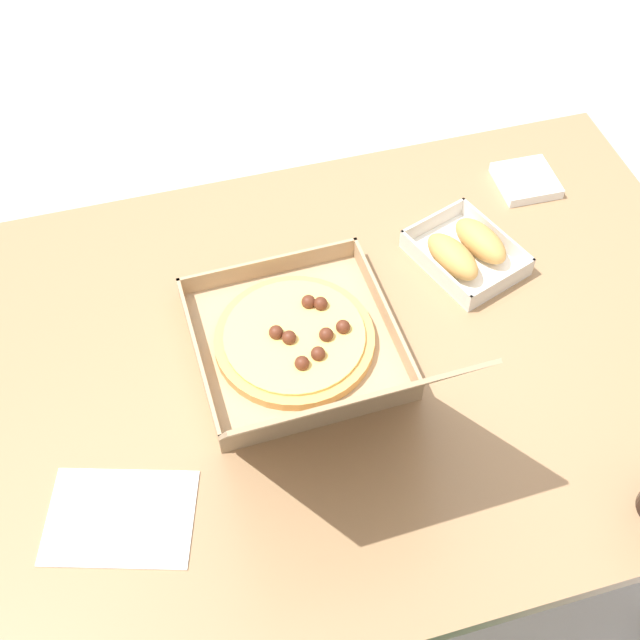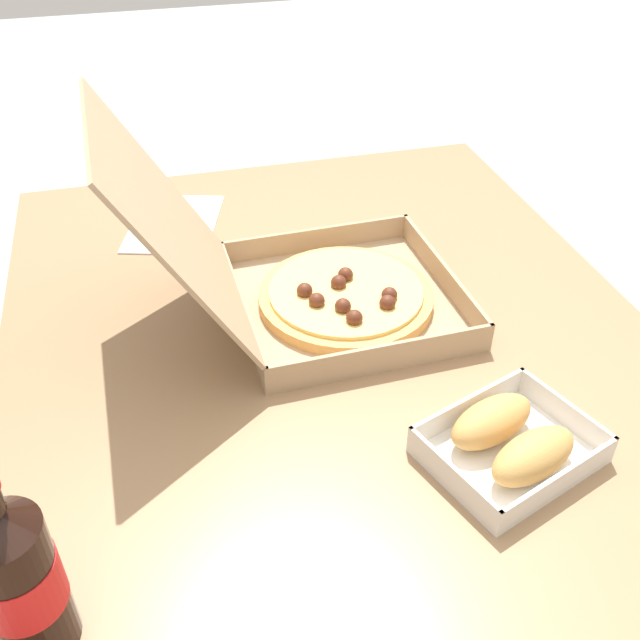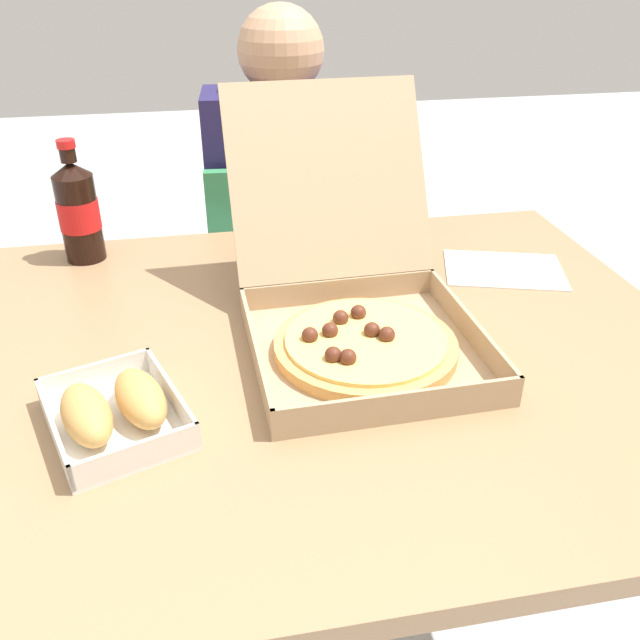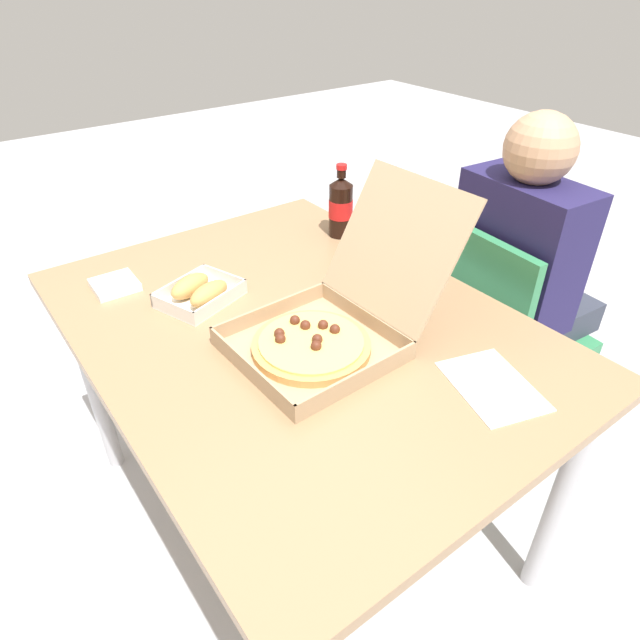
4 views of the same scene
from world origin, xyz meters
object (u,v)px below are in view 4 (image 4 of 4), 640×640
pizza_box_open (328,326)px  cola_bottle (341,206)px  chair (499,330)px  bread_side_box (200,292)px  paper_menu (492,386)px  napkin_pile (115,285)px  diner_person (525,269)px

pizza_box_open → cola_bottle: bearing=138.8°
chair → cola_bottle: size_ratio=3.71×
pizza_box_open → bread_side_box: size_ratio=2.17×
paper_menu → napkin_pile: size_ratio=1.91×
napkin_pile → pizza_box_open: bearing=29.7°
diner_person → bread_side_box: bearing=-110.3°
pizza_box_open → diner_person: bearing=90.4°
cola_bottle → chair: bearing=37.0°
pizza_box_open → cola_bottle: size_ratio=2.22×
bread_side_box → paper_menu: (0.66, 0.33, -0.02)m
diner_person → napkin_pile: bearing=-116.4°
diner_person → napkin_pile: diner_person is taller
paper_menu → napkin_pile: (-0.85, -0.48, 0.01)m
bread_side_box → paper_menu: size_ratio=1.09×
diner_person → paper_menu: size_ratio=5.48×
paper_menu → napkin_pile: bearing=-133.3°
pizza_box_open → napkin_pile: pizza_box_open is taller
bread_side_box → paper_menu: bread_side_box is taller
chair → pizza_box_open: size_ratio=1.67×
diner_person → paper_menu: 0.66m
chair → paper_menu: size_ratio=3.95×
pizza_box_open → napkin_pile: bearing=-150.3°
cola_bottle → napkin_pile: size_ratio=2.04×
chair → napkin_pile: size_ratio=7.55×
chair → diner_person: (0.01, 0.06, 0.21)m
napkin_pile → bread_side_box: bearing=39.1°
bread_side_box → napkin_pile: (-0.19, -0.15, -0.02)m
bread_side_box → cola_bottle: (-0.09, 0.53, 0.07)m
pizza_box_open → bread_side_box: pizza_box_open is taller
diner_person → paper_menu: diner_person is taller
chair → cola_bottle: (-0.42, -0.32, 0.36)m
chair → cola_bottle: 0.64m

